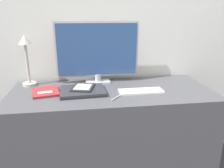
# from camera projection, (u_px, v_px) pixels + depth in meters

# --- Properties ---
(wall_back) EXTENTS (3.60, 0.05, 2.40)m
(wall_back) POSITION_uv_depth(u_px,v_px,m) (106.00, 20.00, 1.71)
(wall_back) COLOR silver
(wall_back) RESTS_ON ground_plane
(desk) EXTENTS (1.41, 0.59, 0.73)m
(desk) POSITION_uv_depth(u_px,v_px,m) (112.00, 136.00, 1.64)
(desk) COLOR #4C4C51
(desk) RESTS_ON ground_plane
(monitor) EXTENTS (0.63, 0.11, 0.46)m
(monitor) POSITION_uv_depth(u_px,v_px,m) (97.00, 51.00, 1.64)
(monitor) COLOR #B7B7BC
(monitor) RESTS_ON desk
(keyboard) EXTENTS (0.30, 0.11, 0.01)m
(keyboard) POSITION_uv_depth(u_px,v_px,m) (141.00, 91.00, 1.50)
(keyboard) COLOR silver
(keyboard) RESTS_ON desk
(laptop) EXTENTS (0.31, 0.25, 0.03)m
(laptop) POSITION_uv_depth(u_px,v_px,m) (83.00, 91.00, 1.48)
(laptop) COLOR #232328
(laptop) RESTS_ON desk
(ereader) EXTENTS (0.18, 0.21, 0.01)m
(ereader) POSITION_uv_depth(u_px,v_px,m) (83.00, 87.00, 1.50)
(ereader) COLOR black
(ereader) RESTS_ON laptop
(desk_lamp) EXTENTS (0.10, 0.10, 0.37)m
(desk_lamp) POSITION_uv_depth(u_px,v_px,m) (26.00, 54.00, 1.57)
(desk_lamp) COLOR #BCB7AD
(desk_lamp) RESTS_ON desk
(notebook) EXTENTS (0.21, 0.23, 0.02)m
(notebook) POSITION_uv_depth(u_px,v_px,m) (46.00, 92.00, 1.48)
(notebook) COLOR maroon
(notebook) RESTS_ON desk
(pen) EXTENTS (0.10, 0.11, 0.01)m
(pen) POSITION_uv_depth(u_px,v_px,m) (118.00, 97.00, 1.41)
(pen) COLOR silver
(pen) RESTS_ON desk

